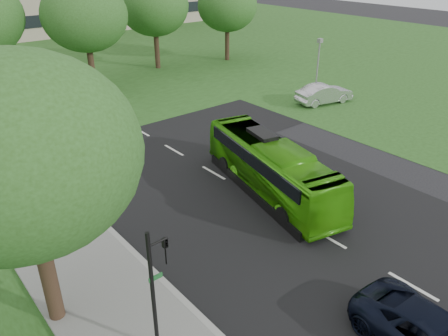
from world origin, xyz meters
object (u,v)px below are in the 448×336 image
at_px(sedan, 324,94).
at_px(traffic_light, 156,284).
at_px(tree_park_d, 154,6).
at_px(bus, 271,167).
at_px(tree_park_c, 85,15).
at_px(tree_side_near, 20,155).
at_px(camera_pole, 318,59).
at_px(tree_park_e, 227,6).

bearing_deg(sedan, traffic_light, 130.67).
bearing_deg(tree_park_d, bus, -109.99).
bearing_deg(tree_park_c, traffic_light, -110.90).
bearing_deg(tree_park_d, tree_side_near, -127.62).
bearing_deg(tree_park_d, tree_park_c, -159.32).
relative_size(tree_side_near, traffic_light, 2.03).
bearing_deg(bus, tree_park_c, 101.04).
bearing_deg(camera_pole, tree_side_near, -172.04).
height_order(bus, sedan, bus).
bearing_deg(camera_pole, tree_park_e, 66.09).
relative_size(tree_park_d, tree_side_near, 1.00).
height_order(tree_park_c, tree_park_d, tree_park_c).
height_order(tree_park_d, tree_park_e, tree_park_d).
bearing_deg(traffic_light, tree_side_near, 114.42).
height_order(tree_park_c, tree_side_near, tree_park_c).
relative_size(tree_park_d, traffic_light, 2.04).
bearing_deg(sedan, camera_pole, -21.39).
distance_m(tree_park_c, sedan, 20.74).
height_order(traffic_light, camera_pole, camera_pole).
distance_m(tree_park_c, traffic_light, 29.89).
bearing_deg(bus, camera_pole, 45.32).
relative_size(tree_park_c, sedan, 1.97).
distance_m(sedan, camera_pole, 3.30).
xyz_separation_m(tree_park_d, tree_side_near, (-21.29, -27.62, -0.01)).
bearing_deg(tree_side_near, tree_park_c, 62.57).
bearing_deg(bus, tree_park_e, 67.31).
relative_size(sedan, camera_pole, 1.01).
xyz_separation_m(tree_park_e, bus, (-17.47, -24.22, -4.42)).
bearing_deg(bus, sedan, 41.75).
bearing_deg(tree_park_e, camera_pole, -99.50).
bearing_deg(camera_pole, traffic_light, -164.26).
distance_m(tree_park_d, traffic_light, 36.62).
relative_size(tree_park_c, bus, 0.95).
relative_size(tree_side_near, bus, 0.92).
bearing_deg(sedan, tree_park_c, 52.70).
bearing_deg(tree_side_near, tree_park_d, 52.38).
relative_size(tree_park_e, sedan, 1.79).
bearing_deg(tree_park_d, camera_pole, -71.55).
relative_size(bus, sedan, 2.08).
distance_m(tree_park_c, tree_park_e, 16.72).
height_order(tree_park_e, sedan, tree_park_e).
xyz_separation_m(tree_side_near, sedan, (25.46, 9.04, -5.41)).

